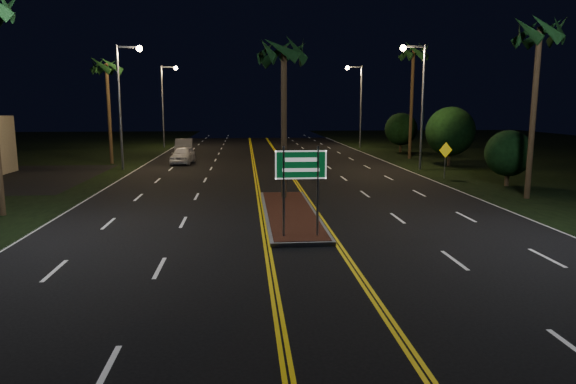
{
  "coord_description": "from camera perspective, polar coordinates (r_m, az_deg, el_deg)",
  "views": [
    {
      "loc": [
        -1.94,
        -14.83,
        4.76
      ],
      "look_at": [
        -0.53,
        1.89,
        1.9
      ],
      "focal_mm": 32.0,
      "sensor_mm": 36.0,
      "label": 1
    }
  ],
  "objects": [
    {
      "name": "median_island",
      "position": [
        22.41,
        0.24,
        -2.37
      ],
      "size": [
        2.25,
        10.25,
        0.17
      ],
      "color": "gray",
      "rests_on": "ground"
    },
    {
      "name": "shrub_mid",
      "position": [
        42.02,
        17.58,
        6.45
      ],
      "size": [
        3.78,
        3.78,
        4.62
      ],
      "color": "#382819",
      "rests_on": "ground"
    },
    {
      "name": "palm_left_far",
      "position": [
        44.28,
        -19.54,
        13.0
      ],
      "size": [
        2.4,
        2.4,
        8.8
      ],
      "color": "#382819",
      "rests_on": "ground"
    },
    {
      "name": "streetlight_right_far",
      "position": [
        58.2,
        7.75,
        10.47
      ],
      "size": [
        1.91,
        0.44,
        9.0
      ],
      "color": "gray",
      "rests_on": "ground"
    },
    {
      "name": "palm_median",
      "position": [
        25.53,
        -0.47,
        15.33
      ],
      "size": [
        2.4,
        2.4,
        8.3
      ],
      "color": "#382819",
      "rests_on": "ground"
    },
    {
      "name": "highway_sign",
      "position": [
        17.89,
        1.44,
        2.1
      ],
      "size": [
        1.8,
        0.08,
        3.2
      ],
      "color": "gray",
      "rests_on": "ground"
    },
    {
      "name": "car_far",
      "position": [
        50.6,
        -11.49,
        5.09
      ],
      "size": [
        2.73,
        5.5,
        1.78
      ],
      "primitive_type": "imported",
      "rotation": [
        0.0,
        0.0,
        0.09
      ],
      "color": "#A6A8B0",
      "rests_on": "ground"
    },
    {
      "name": "streetlight_left_mid",
      "position": [
        39.79,
        -17.73,
        10.51
      ],
      "size": [
        1.91,
        0.44,
        9.0
      ],
      "color": "gray",
      "rests_on": "ground"
    },
    {
      "name": "shrub_near",
      "position": [
        32.82,
        23.31,
        3.97
      ],
      "size": [
        2.7,
        2.7,
        3.3
      ],
      "color": "#382819",
      "rests_on": "ground"
    },
    {
      "name": "shrub_far",
      "position": [
        53.26,
        12.45,
        6.84
      ],
      "size": [
        3.24,
        3.24,
        3.96
      ],
      "color": "#382819",
      "rests_on": "ground"
    },
    {
      "name": "ground",
      "position": [
        15.69,
        2.52,
        -7.99
      ],
      "size": [
        120.0,
        120.0,
        0.0
      ],
      "primitive_type": "plane",
      "color": "black",
      "rests_on": "ground"
    },
    {
      "name": "warning_sign",
      "position": [
        34.83,
        17.09,
        3.92
      ],
      "size": [
        0.96,
        0.3,
        2.36
      ],
      "rotation": [
        0.0,
        0.0,
        0.28
      ],
      "color": "gray",
      "rests_on": "ground"
    },
    {
      "name": "streetlight_right_mid",
      "position": [
        38.92,
        14.24,
        10.7
      ],
      "size": [
        1.91,
        0.44,
        9.0
      ],
      "color": "gray",
      "rests_on": "ground"
    },
    {
      "name": "streetlight_left_far",
      "position": [
        59.47,
        -13.44,
        10.28
      ],
      "size": [
        1.91,
        0.44,
        9.0
      ],
      "color": "gray",
      "rests_on": "ground"
    },
    {
      "name": "car_near",
      "position": [
        42.98,
        -11.63,
        4.19
      ],
      "size": [
        2.39,
        4.95,
        1.61
      ],
      "primitive_type": "imported",
      "rotation": [
        0.0,
        0.0,
        -0.07
      ],
      "color": "white",
      "rests_on": "ground"
    },
    {
      "name": "palm_right_far",
      "position": [
        47.39,
        13.77,
        14.71
      ],
      "size": [
        2.4,
        2.4,
        10.3
      ],
      "color": "#382819",
      "rests_on": "ground"
    },
    {
      "name": "palm_right_near",
      "position": [
        28.93,
        26.19,
        15.57
      ],
      "size": [
        2.4,
        2.4,
        9.3
      ],
      "color": "#382819",
      "rests_on": "ground"
    }
  ]
}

